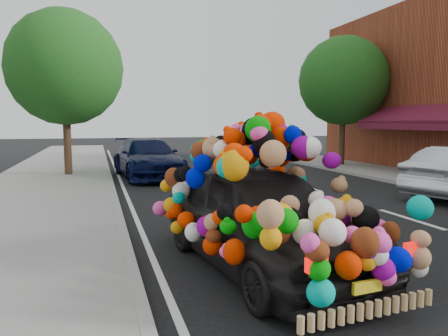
{
  "coord_description": "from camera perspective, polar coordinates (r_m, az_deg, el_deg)",
  "views": [
    {
      "loc": [
        -2.76,
        -7.64,
        2.07
      ],
      "look_at": [
        -0.35,
        0.62,
        1.15
      ],
      "focal_mm": 35.0,
      "sensor_mm": 36.0,
      "label": 1
    }
  ],
  "objects": [
    {
      "name": "ground",
      "position": [
        8.38,
        3.52,
        -8.22
      ],
      "size": [
        100.0,
        100.0,
        0.0
      ],
      "primitive_type": "plane",
      "color": "black",
      "rests_on": "ground"
    },
    {
      "name": "sidewalk",
      "position": [
        8.05,
        -27.09,
        -9.05
      ],
      "size": [
        4.0,
        60.0,
        0.12
      ],
      "primitive_type": "cube",
      "color": "gray",
      "rests_on": "ground"
    },
    {
      "name": "kerb",
      "position": [
        7.91,
        -12.91,
        -8.75
      ],
      "size": [
        0.15,
        60.0,
        0.13
      ],
      "primitive_type": "cube",
      "color": "gray",
      "rests_on": "ground"
    },
    {
      "name": "lane_markings",
      "position": [
        10.15,
        23.12,
        -6.14
      ],
      "size": [
        6.0,
        50.0,
        0.01
      ],
      "primitive_type": null,
      "color": "silver",
      "rests_on": "ground"
    },
    {
      "name": "tree_near_sidewalk",
      "position": [
        17.28,
        -20.1,
        12.21
      ],
      "size": [
        4.2,
        4.2,
        6.13
      ],
      "color": "#332114",
      "rests_on": "ground"
    },
    {
      "name": "tree_far_b",
      "position": [
        20.74,
        15.32,
        10.91
      ],
      "size": [
        4.0,
        4.0,
        5.9
      ],
      "color": "#332114",
      "rests_on": "ground"
    },
    {
      "name": "plush_art_car",
      "position": [
        6.18,
        4.76,
        -3.1
      ],
      "size": [
        2.65,
        4.75,
        2.12
      ],
      "rotation": [
        0.0,
        0.0,
        0.13
      ],
      "color": "black",
      "rests_on": "ground"
    },
    {
      "name": "navy_sedan",
      "position": [
        16.43,
        -9.97,
        1.29
      ],
      "size": [
        2.48,
        5.15,
        1.45
      ],
      "primitive_type": "imported",
      "rotation": [
        0.0,
        0.0,
        0.09
      ],
      "color": "black",
      "rests_on": "ground"
    }
  ]
}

